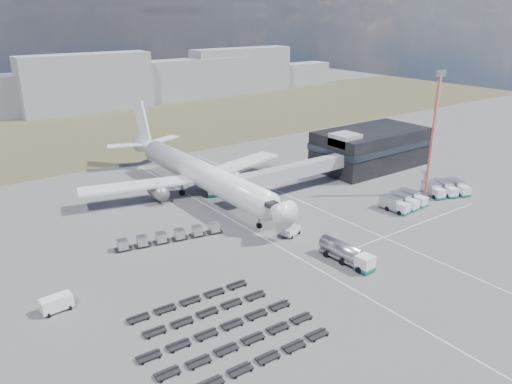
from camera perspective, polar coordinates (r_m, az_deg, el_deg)
ground at (r=89.87m, az=3.80°, el=-6.01°), size 420.00×420.00×0.00m
grass_strip at (r=183.58m, az=-18.91°, el=6.55°), size 420.00×90.00×0.01m
lane_markings at (r=97.84m, az=7.08°, el=-3.87°), size 47.12×110.00×0.01m
terminal at (r=136.02m, az=12.92°, el=4.98°), size 30.40×16.40×11.00m
jet_bridge at (r=112.04m, az=3.42°, el=2.14°), size 30.30×3.80×7.05m
airliner at (r=112.77m, az=-6.73°, el=2.28°), size 51.59×64.53×17.62m
skyline at (r=222.80m, az=-22.21°, el=10.83°), size 316.99×23.36×23.16m
fuel_tanker at (r=84.25m, az=10.31°, el=-6.92°), size 3.16×10.43×3.33m
pushback_tug at (r=93.12m, az=4.01°, el=-4.50°), size 4.11×3.12×1.60m
utility_van at (r=76.03m, az=-21.83°, el=-11.78°), size 4.31×2.14×2.25m
catering_truck at (r=114.31m, az=-5.06°, el=0.58°), size 5.00×6.84×2.91m
service_trucks_near at (r=110.09m, az=16.50°, el=-1.01°), size 8.96×6.98×2.62m
service_trucks_far at (r=121.08m, az=20.87°, el=0.40°), size 10.53×9.29×2.67m
uld_row at (r=91.67m, az=-9.79°, el=-4.99°), size 19.77×5.38×1.80m
baggage_dollies at (r=67.32m, az=-4.04°, el=-15.46°), size 23.83×18.68×0.71m
floodlight_mast at (r=115.87m, az=19.57°, el=6.16°), size 2.64×2.14×27.72m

